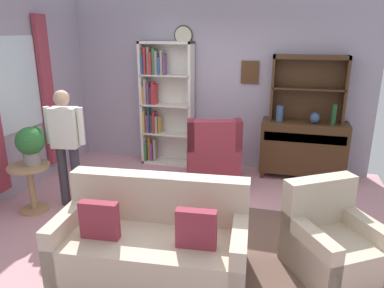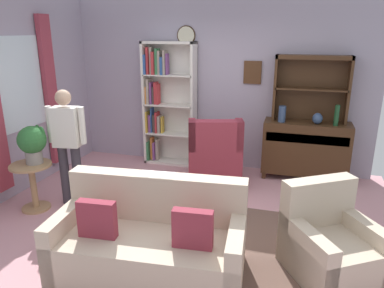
{
  "view_description": "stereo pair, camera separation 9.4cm",
  "coord_description": "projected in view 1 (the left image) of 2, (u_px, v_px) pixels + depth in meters",
  "views": [
    {
      "loc": [
        1.19,
        -3.84,
        2.26
      ],
      "look_at": [
        0.1,
        0.2,
        0.95
      ],
      "focal_mm": 33.89,
      "sensor_mm": 36.0,
      "label": 1
    },
    {
      "loc": [
        1.28,
        -3.82,
        2.26
      ],
      "look_at": [
        0.1,
        0.2,
        0.95
      ],
      "focal_mm": 33.89,
      "sensor_mm": 36.0,
      "label": 2
    }
  ],
  "objects": [
    {
      "name": "ground_plane",
      "position": [
        180.0,
        221.0,
        4.51
      ],
      "size": [
        5.4,
        4.6,
        0.02
      ],
      "primitive_type": "cube",
      "color": "#C68C93"
    },
    {
      "name": "couch_floral",
      "position": [
        153.0,
        242.0,
        3.5
      ],
      "size": [
        1.87,
        1.01,
        0.9
      ],
      "color": "beige",
      "rests_on": "ground_plane"
    },
    {
      "name": "armchair_floral",
      "position": [
        332.0,
        244.0,
        3.5
      ],
      "size": [
        1.05,
        1.06,
        0.88
      ],
      "color": "beige",
      "rests_on": "ground_plane"
    },
    {
      "name": "wall_back",
      "position": [
        216.0,
        84.0,
        6.05
      ],
      "size": [
        5.0,
        0.09,
        2.8
      ],
      "color": "#A399AD",
      "rests_on": "ground_plane"
    },
    {
      "name": "bookshelf",
      "position": [
        162.0,
        102.0,
        6.2
      ],
      "size": [
        0.9,
        0.3,
        2.1
      ],
      "color": "silver",
      "rests_on": "ground_plane"
    },
    {
      "name": "sideboard",
      "position": [
        303.0,
        147.0,
        5.71
      ],
      "size": [
        1.3,
        0.45,
        0.92
      ],
      "color": "#422816",
      "rests_on": "ground_plane"
    },
    {
      "name": "potted_plant_large",
      "position": [
        31.0,
        143.0,
        4.55
      ],
      "size": [
        0.36,
        0.36,
        0.49
      ],
      "color": "gray",
      "rests_on": "plant_stand"
    },
    {
      "name": "plant_stand",
      "position": [
        31.0,
        183.0,
        4.66
      ],
      "size": [
        0.52,
        0.52,
        0.63
      ],
      "color": "#A87F56",
      "rests_on": "ground_plane"
    },
    {
      "name": "book_stack",
      "position": [
        158.0,
        195.0,
        4.18
      ],
      "size": [
        0.21,
        0.16,
        0.05
      ],
      "color": "gold",
      "rests_on": "coffee_table"
    },
    {
      "name": "vase_round",
      "position": [
        315.0,
        118.0,
        5.46
      ],
      "size": [
        0.15,
        0.15,
        0.17
      ],
      "primitive_type": "ellipsoid",
      "color": "#33476B",
      "rests_on": "sideboard"
    },
    {
      "name": "sideboard_hutch",
      "position": [
        309.0,
        79.0,
        5.49
      ],
      "size": [
        1.1,
        0.26,
        1.0
      ],
      "color": "#422816",
      "rests_on": "sideboard"
    },
    {
      "name": "area_rug",
      "position": [
        189.0,
        235.0,
        4.18
      ],
      "size": [
        2.59,
        1.74,
        0.01
      ],
      "primitive_type": "cube",
      "color": "brown",
      "rests_on": "ground_plane"
    },
    {
      "name": "vase_tall",
      "position": [
        280.0,
        114.0,
        5.57
      ],
      "size": [
        0.11,
        0.11,
        0.25
      ],
      "primitive_type": "cylinder",
      "color": "#33476B",
      "rests_on": "sideboard"
    },
    {
      "name": "coffee_table",
      "position": [
        169.0,
        202.0,
        4.23
      ],
      "size": [
        0.8,
        0.5,
        0.42
      ],
      "color": "#422816",
      "rests_on": "ground_plane"
    },
    {
      "name": "bottle_wine",
      "position": [
        334.0,
        115.0,
        5.36
      ],
      "size": [
        0.07,
        0.07,
        0.31
      ],
      "primitive_type": "cylinder",
      "color": "#194223",
      "rests_on": "sideboard"
    },
    {
      "name": "wingback_chair",
      "position": [
        213.0,
        160.0,
        5.5
      ],
      "size": [
        0.98,
        0.99,
        1.05
      ],
      "color": "maroon",
      "rests_on": "ground_plane"
    },
    {
      "name": "person_reading",
      "position": [
        66.0,
        140.0,
        4.68
      ],
      "size": [
        0.53,
        0.25,
        1.56
      ],
      "color": "#38333D",
      "rests_on": "ground_plane"
    }
  ]
}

